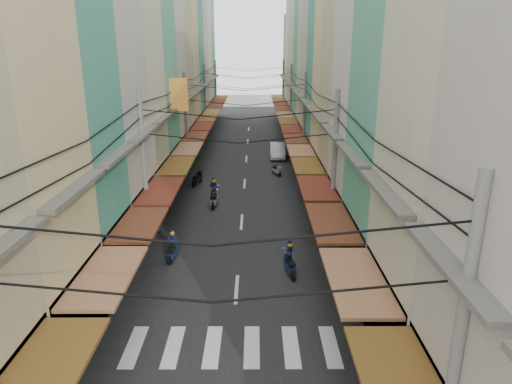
{
  "coord_description": "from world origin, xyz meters",
  "views": [
    {
      "loc": [
        0.82,
        -19.75,
        10.26
      ],
      "look_at": [
        0.87,
        4.27,
        2.49
      ],
      "focal_mm": 32.0,
      "sensor_mm": 36.0,
      "label": 1
    }
  ],
  "objects_px": {
    "white_car": "(278,157)",
    "bicycle": "(382,281)",
    "traffic_sign": "(375,279)",
    "market_umbrella": "(397,241)"
  },
  "relations": [
    {
      "from": "bicycle",
      "to": "traffic_sign",
      "type": "relative_size",
      "value": 0.61
    },
    {
      "from": "white_car",
      "to": "traffic_sign",
      "type": "bearing_deg",
      "value": -83.5
    },
    {
      "from": "white_car",
      "to": "bicycle",
      "type": "bearing_deg",
      "value": -79.8
    },
    {
      "from": "white_car",
      "to": "market_umbrella",
      "type": "xyz_separation_m",
      "value": [
        4.04,
        -24.19,
        2.06
      ]
    },
    {
      "from": "white_car",
      "to": "traffic_sign",
      "type": "xyz_separation_m",
      "value": [
        2.37,
        -27.19,
        1.87
      ]
    },
    {
      "from": "bicycle",
      "to": "traffic_sign",
      "type": "height_order",
      "value": "traffic_sign"
    },
    {
      "from": "traffic_sign",
      "to": "white_car",
      "type": "bearing_deg",
      "value": 94.97
    },
    {
      "from": "bicycle",
      "to": "market_umbrella",
      "type": "distance_m",
      "value": 2.11
    },
    {
      "from": "market_umbrella",
      "to": "traffic_sign",
      "type": "relative_size",
      "value": 0.9
    },
    {
      "from": "bicycle",
      "to": "market_umbrella",
      "type": "bearing_deg",
      "value": -121.8
    }
  ]
}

